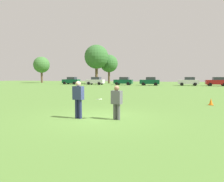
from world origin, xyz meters
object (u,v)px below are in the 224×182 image
frisbee (99,99)px  parked_car_near_right (188,81)px  player_thrower (78,97)px  player_defender (117,101)px  parked_car_mid_right (150,81)px  parked_car_mid_left (95,81)px  parked_car_far_right (217,81)px  parked_car_near_left (71,81)px  traffic_cone (211,102)px  parked_car_center (123,81)px

frisbee → parked_car_near_right: 39.20m
player_thrower → parked_car_near_right: bearing=81.3°
player_defender → parked_car_mid_right: bearing=95.6°
parked_car_mid_left → parked_car_far_right: size_ratio=1.00×
parked_car_near_left → player_defender: bearing=-58.6°
parked_car_mid_left → parked_car_near_left: bearing=174.9°
player_defender → parked_car_near_right: parked_car_near_right is taller
parked_car_near_right → traffic_cone: bearing=-89.3°
parked_car_near_left → parked_car_mid_left: size_ratio=1.00×
player_defender → parked_car_far_right: bearing=75.9°
player_defender → parked_car_mid_left: size_ratio=0.35×
parked_car_mid_left → parked_car_center: (6.72, 0.54, 0.00)m
traffic_cone → parked_car_near_right: (-0.38, 32.20, 0.69)m
player_thrower → traffic_cone: 9.33m
parked_car_near_right → parked_car_center: bearing=-177.4°
parked_car_mid_left → parked_car_mid_right: (12.85, -0.06, 0.00)m
player_thrower → player_defender: player_thrower is taller
frisbee → parked_car_mid_right: bearing=94.4°
parked_car_near_left → frisbee: bearing=-59.6°
parked_car_mid_left → parked_car_center: size_ratio=1.00×
player_defender → parked_car_center: parked_car_center is taller
player_defender → traffic_cone: (4.62, 6.51, -0.61)m
traffic_cone → parked_car_mid_left: (-21.15, 31.03, 0.69)m
parked_car_mid_left → parked_car_center: same height
frisbee → parked_car_mid_right: parked_car_mid_right is taller
parked_car_far_right → player_thrower: bearing=-106.3°
frisbee → parked_car_near_left: bearing=120.4°
parked_car_near_left → traffic_cone: bearing=-48.6°
parked_car_center → parked_car_mid_right: (6.13, -0.60, 0.00)m
parked_car_center → parked_car_near_right: size_ratio=1.00×
frisbee → parked_car_near_right: bearing=82.7°
parked_car_near_right → parked_car_near_left: bearing=-178.8°
parked_car_mid_right → parked_car_near_right: size_ratio=1.00×
frisbee → parked_car_near_left: (-22.52, 38.31, 0.03)m
parked_car_near_left → parked_car_center: 13.48m
parked_car_near_left → parked_car_mid_left: same height
player_thrower → parked_car_far_right: (11.45, 39.08, -0.03)m
parked_car_center → parked_car_near_right: 14.07m
parked_car_center → parked_car_mid_right: size_ratio=1.00×
player_defender → parked_car_center: bearing=104.4°
player_defender → parked_car_near_left: 44.69m
player_thrower → parked_car_mid_right: parked_car_mid_right is taller
player_thrower → parked_car_mid_left: size_ratio=0.40×
parked_car_mid_right → player_thrower: bearing=-87.1°
frisbee → parked_car_mid_left: bearing=112.7°
traffic_cone → parked_car_mid_left: bearing=124.3°
parked_car_near_left → parked_car_center: same height
player_thrower → parked_car_mid_right: (-1.94, 37.75, -0.03)m
parked_car_mid_right → parked_car_far_right: bearing=5.7°
traffic_cone → parked_car_near_right: parked_car_near_right is taller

